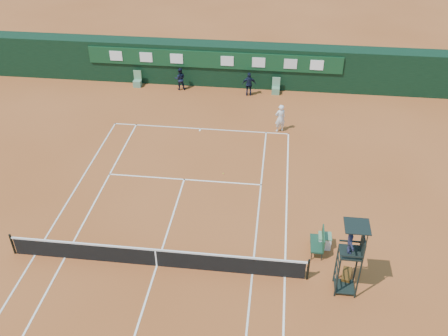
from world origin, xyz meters
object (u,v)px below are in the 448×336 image
at_px(player_bench, 320,241).
at_px(player, 280,118).
at_px(umpire_chair, 352,245).
at_px(tennis_net, 156,257).
at_px(cooler, 324,241).

bearing_deg(player_bench, player, 100.87).
bearing_deg(player_bench, umpire_chair, -65.81).
xyz_separation_m(tennis_net, player_bench, (6.93, 1.71, 0.09)).
relative_size(umpire_chair, player_bench, 2.85).
relative_size(umpire_chair, cooler, 5.30).
bearing_deg(player_bench, tennis_net, -166.10).
bearing_deg(player, tennis_net, 43.95).
bearing_deg(player, cooler, 78.52).
bearing_deg(umpire_chair, cooler, 105.56).
bearing_deg(cooler, player, 102.64).
distance_m(player_bench, player, 10.69).
bearing_deg(umpire_chair, player_bench, 114.19).
xyz_separation_m(umpire_chair, cooler, (-0.68, 2.46, -2.13)).
distance_m(tennis_net, umpire_chair, 8.12).
xyz_separation_m(tennis_net, player, (4.91, 12.21, 0.39)).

